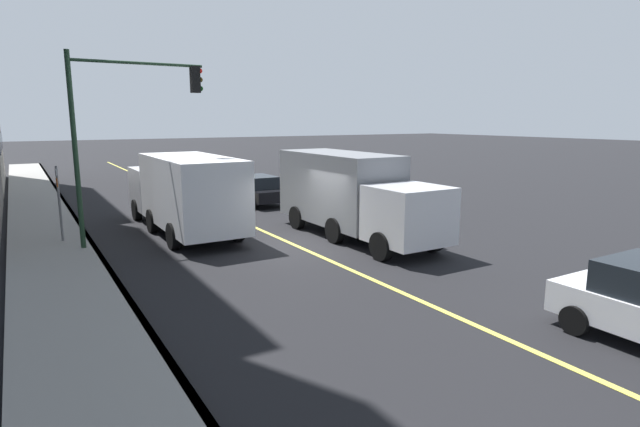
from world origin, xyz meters
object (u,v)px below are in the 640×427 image
(truck_white, at_px, (184,191))
(car_black, at_px, (257,189))
(street_sign_post, at_px, (59,199))
(traffic_light_mast, at_px, (124,117))
(truck_gray, at_px, (352,193))

(truck_white, bearing_deg, car_black, -47.73)
(car_black, xyz_separation_m, street_sign_post, (-4.50, 9.34, 0.87))
(car_black, distance_m, traffic_light_mast, 10.05)
(truck_gray, bearing_deg, traffic_light_mast, 69.59)
(car_black, relative_size, truck_gray, 0.52)
(truck_white, xyz_separation_m, traffic_light_mast, (-1.29, 2.22, 2.78))
(truck_white, relative_size, street_sign_post, 3.09)
(traffic_light_mast, bearing_deg, truck_gray, -110.41)
(traffic_light_mast, distance_m, street_sign_post, 3.70)
(truck_gray, bearing_deg, street_sign_post, 66.21)
(traffic_light_mast, xyz_separation_m, street_sign_post, (1.40, 2.05, -2.75))
(car_black, bearing_deg, traffic_light_mast, 128.98)
(truck_gray, bearing_deg, car_black, -0.41)
(car_black, height_order, truck_gray, truck_gray)
(truck_gray, bearing_deg, truck_white, 51.51)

